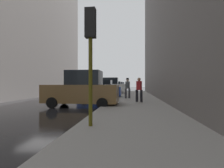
{
  "coord_description": "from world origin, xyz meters",
  "views": [
    {
      "loc": [
        5.76,
        -10.68,
        1.45
      ],
      "look_at": [
        3.92,
        5.38,
        1.4
      ],
      "focal_mm": 28.0,
      "sensor_mm": 36.0,
      "label": 1
    }
  ],
  "objects_px": {
    "parked_dark_green_sedan": "(114,87)",
    "parked_bronze_suv": "(82,90)",
    "parked_silver_sedan": "(120,86)",
    "parked_red_hatchback": "(118,86)",
    "pedestrian_in_red_jacket": "(139,88)",
    "fire_hydrant": "(116,95)",
    "parked_white_van": "(109,86)",
    "parked_blue_sedan": "(100,89)",
    "traffic_light": "(91,41)",
    "pedestrian_with_beanie": "(128,87)"
  },
  "relations": [
    {
      "from": "fire_hydrant",
      "to": "traffic_light",
      "type": "distance_m",
      "value": 9.58
    },
    {
      "from": "parked_dark_green_sedan",
      "to": "parked_silver_sedan",
      "type": "height_order",
      "value": "same"
    },
    {
      "from": "parked_blue_sedan",
      "to": "traffic_light",
      "type": "height_order",
      "value": "traffic_light"
    },
    {
      "from": "parked_bronze_suv",
      "to": "parked_white_van",
      "type": "xyz_separation_m",
      "value": [
        -0.0,
        13.31,
        0.0
      ]
    },
    {
      "from": "parked_bronze_suv",
      "to": "parked_dark_green_sedan",
      "type": "xyz_separation_m",
      "value": [
        0.0,
        20.2,
        -0.18
      ]
    },
    {
      "from": "traffic_light",
      "to": "pedestrian_with_beanie",
      "type": "height_order",
      "value": "traffic_light"
    },
    {
      "from": "parked_bronze_suv",
      "to": "parked_dark_green_sedan",
      "type": "height_order",
      "value": "parked_bronze_suv"
    },
    {
      "from": "pedestrian_with_beanie",
      "to": "parked_bronze_suv",
      "type": "bearing_deg",
      "value": -120.03
    },
    {
      "from": "parked_bronze_suv",
      "to": "pedestrian_in_red_jacket",
      "type": "relative_size",
      "value": 2.7
    },
    {
      "from": "parked_bronze_suv",
      "to": "fire_hydrant",
      "type": "relative_size",
      "value": 6.55
    },
    {
      "from": "parked_red_hatchback",
      "to": "pedestrian_in_red_jacket",
      "type": "distance_m",
      "value": 25.97
    },
    {
      "from": "parked_white_van",
      "to": "parked_silver_sedan",
      "type": "distance_m",
      "value": 21.03
    },
    {
      "from": "parked_red_hatchback",
      "to": "fire_hydrant",
      "type": "xyz_separation_m",
      "value": [
        1.8,
        -23.54,
        -0.35
      ]
    },
    {
      "from": "parked_white_van",
      "to": "fire_hydrant",
      "type": "bearing_deg",
      "value": -79.16
    },
    {
      "from": "parked_bronze_suv",
      "to": "parked_silver_sedan",
      "type": "relative_size",
      "value": 1.08
    },
    {
      "from": "parked_bronze_suv",
      "to": "parked_dark_green_sedan",
      "type": "distance_m",
      "value": 20.2
    },
    {
      "from": "parked_red_hatchback",
      "to": "pedestrian_in_red_jacket",
      "type": "xyz_separation_m",
      "value": [
        3.61,
        -25.72,
        0.26
      ]
    },
    {
      "from": "parked_red_hatchback",
      "to": "pedestrian_with_beanie",
      "type": "bearing_deg",
      "value": -83.14
    },
    {
      "from": "parked_dark_green_sedan",
      "to": "parked_silver_sedan",
      "type": "relative_size",
      "value": 0.99
    },
    {
      "from": "parked_white_van",
      "to": "parked_blue_sedan",
      "type": "bearing_deg",
      "value": -90.0
    },
    {
      "from": "parked_bronze_suv",
      "to": "parked_blue_sedan",
      "type": "relative_size",
      "value": 1.1
    },
    {
      "from": "parked_silver_sedan",
      "to": "traffic_light",
      "type": "height_order",
      "value": "traffic_light"
    },
    {
      "from": "parked_blue_sedan",
      "to": "pedestrian_in_red_jacket",
      "type": "xyz_separation_m",
      "value": [
        3.61,
        -4.71,
        0.26
      ]
    },
    {
      "from": "fire_hydrant",
      "to": "pedestrian_in_red_jacket",
      "type": "xyz_separation_m",
      "value": [
        1.81,
        -2.18,
        0.61
      ]
    },
    {
      "from": "parked_silver_sedan",
      "to": "traffic_light",
      "type": "distance_m",
      "value": 39.85
    },
    {
      "from": "parked_dark_green_sedan",
      "to": "fire_hydrant",
      "type": "height_order",
      "value": "parked_dark_green_sedan"
    },
    {
      "from": "parked_white_van",
      "to": "traffic_light",
      "type": "height_order",
      "value": "traffic_light"
    },
    {
      "from": "parked_bronze_suv",
      "to": "pedestrian_in_red_jacket",
      "type": "bearing_deg",
      "value": 25.28
    },
    {
      "from": "parked_bronze_suv",
      "to": "parked_silver_sedan",
      "type": "height_order",
      "value": "parked_bronze_suv"
    },
    {
      "from": "parked_blue_sedan",
      "to": "parked_silver_sedan",
      "type": "height_order",
      "value": "same"
    },
    {
      "from": "parked_blue_sedan",
      "to": "pedestrian_with_beanie",
      "type": "relative_size",
      "value": 2.36
    },
    {
      "from": "parked_white_van",
      "to": "parked_red_hatchback",
      "type": "bearing_deg",
      "value": 90.0
    },
    {
      "from": "parked_bronze_suv",
      "to": "fire_hydrant",
      "type": "height_order",
      "value": "parked_bronze_suv"
    },
    {
      "from": "parked_white_van",
      "to": "parked_silver_sedan",
      "type": "bearing_deg",
      "value": 90.0
    },
    {
      "from": "parked_blue_sedan",
      "to": "parked_dark_green_sedan",
      "type": "bearing_deg",
      "value": 90.0
    },
    {
      "from": "parked_blue_sedan",
      "to": "parked_white_van",
      "type": "xyz_separation_m",
      "value": [
        -0.0,
        6.89,
        0.18
      ]
    },
    {
      "from": "parked_white_van",
      "to": "traffic_light",
      "type": "distance_m",
      "value": 18.9
    },
    {
      "from": "traffic_light",
      "to": "parked_red_hatchback",
      "type": "bearing_deg",
      "value": 93.23
    },
    {
      "from": "parked_blue_sedan",
      "to": "pedestrian_in_red_jacket",
      "type": "relative_size",
      "value": 2.46
    },
    {
      "from": "parked_dark_green_sedan",
      "to": "traffic_light",
      "type": "distance_m",
      "value": 25.76
    },
    {
      "from": "parked_red_hatchback",
      "to": "parked_blue_sedan",
      "type": "bearing_deg",
      "value": -90.0
    },
    {
      "from": "pedestrian_with_beanie",
      "to": "parked_blue_sedan",
      "type": "bearing_deg",
      "value": 148.11
    },
    {
      "from": "parked_dark_green_sedan",
      "to": "fire_hydrant",
      "type": "relative_size",
      "value": 5.97
    },
    {
      "from": "traffic_light",
      "to": "pedestrian_in_red_jacket",
      "type": "height_order",
      "value": "traffic_light"
    },
    {
      "from": "parked_dark_green_sedan",
      "to": "parked_bronze_suv",
      "type": "bearing_deg",
      "value": -90.0
    },
    {
      "from": "parked_dark_green_sedan",
      "to": "parked_red_hatchback",
      "type": "distance_m",
      "value": 7.23
    },
    {
      "from": "parked_red_hatchback",
      "to": "pedestrian_in_red_jacket",
      "type": "bearing_deg",
      "value": -82.01
    },
    {
      "from": "parked_red_hatchback",
      "to": "parked_silver_sedan",
      "type": "xyz_separation_m",
      "value": [
        -0.0,
        6.91,
        0.0
      ]
    },
    {
      "from": "parked_bronze_suv",
      "to": "pedestrian_with_beanie",
      "type": "height_order",
      "value": "parked_bronze_suv"
    },
    {
      "from": "parked_white_van",
      "to": "pedestrian_in_red_jacket",
      "type": "relative_size",
      "value": 2.7
    }
  ]
}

